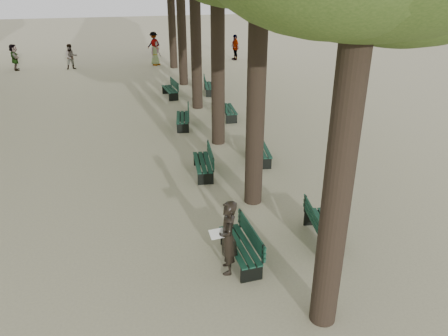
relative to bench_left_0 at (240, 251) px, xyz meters
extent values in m
plane|color=tan|center=(-0.37, -0.21, -0.27)|extent=(120.00, 120.00, 0.00)
cylinder|color=#33261C|center=(1.13, -2.21, 3.48)|extent=(0.52, 0.52, 7.50)
cylinder|color=#33261C|center=(1.13, 2.79, 3.48)|extent=(0.52, 0.52, 7.50)
cylinder|color=#33261C|center=(1.13, 7.79, 3.48)|extent=(0.52, 0.52, 7.50)
cylinder|color=#33261C|center=(1.13, 12.79, 3.48)|extent=(0.52, 0.52, 7.50)
cylinder|color=#33261C|center=(1.13, 17.79, 3.48)|extent=(0.52, 0.52, 7.50)
cylinder|color=#33261C|center=(1.13, 22.79, 3.48)|extent=(0.52, 0.52, 7.50)
cube|color=black|center=(-0.02, 0.00, -0.05)|extent=(0.65, 1.83, 0.45)
cube|color=#0C2E22|center=(-0.02, 0.00, 0.18)|extent=(0.67, 1.83, 0.04)
cube|color=#0C2E22|center=(0.26, 0.02, 0.45)|extent=(0.17, 1.80, 0.40)
cube|color=black|center=(-0.02, 5.00, -0.05)|extent=(0.66, 1.84, 0.45)
cube|color=#0C2E22|center=(-0.02, 5.00, 0.18)|extent=(0.68, 1.84, 0.04)
cube|color=#0C2E22|center=(0.26, 4.97, 0.45)|extent=(0.18, 1.80, 0.40)
cube|color=black|center=(-0.02, 10.01, -0.05)|extent=(0.76, 1.85, 0.45)
cube|color=#0C2E22|center=(-0.02, 10.01, 0.18)|extent=(0.78, 1.86, 0.04)
cube|color=#0C2E22|center=(0.26, 9.98, 0.45)|extent=(0.29, 1.79, 0.40)
cube|color=black|center=(-0.02, 15.07, -0.05)|extent=(0.74, 1.85, 0.45)
cube|color=#0C2E22|center=(-0.02, 15.07, 0.18)|extent=(0.76, 1.85, 0.04)
cube|color=#0C2E22|center=(0.26, 15.10, 0.45)|extent=(0.27, 1.79, 0.40)
cube|color=black|center=(2.28, 0.35, -0.05)|extent=(0.75, 1.85, 0.45)
cube|color=#0C2E22|center=(2.28, 0.35, 0.18)|extent=(0.77, 1.86, 0.04)
cube|color=#0C2E22|center=(2.01, 0.39, 0.45)|extent=(0.28, 1.79, 0.40)
cube|color=black|center=(2.28, 5.71, -0.05)|extent=(0.73, 1.85, 0.45)
cube|color=#0C2E22|center=(2.28, 5.71, 0.18)|extent=(0.75, 1.85, 0.04)
cube|color=#0C2E22|center=(2.01, 5.75, 0.45)|extent=(0.26, 1.79, 0.40)
cube|color=black|center=(2.28, 10.78, -0.05)|extent=(0.61, 1.82, 0.45)
cube|color=#0C2E22|center=(2.28, 10.78, 0.18)|extent=(0.63, 1.83, 0.04)
cube|color=#0C2E22|center=(2.00, 10.79, 0.45)|extent=(0.13, 1.80, 0.40)
cube|color=black|center=(2.28, 15.37, -0.05)|extent=(0.75, 1.85, 0.45)
cube|color=#0C2E22|center=(2.28, 15.37, 0.18)|extent=(0.77, 1.85, 0.04)
cube|color=#0C2E22|center=(2.01, 15.41, 0.45)|extent=(0.27, 1.79, 0.40)
imported|color=black|center=(-0.37, -0.29, 0.64)|extent=(0.47, 0.78, 1.82)
cube|color=white|center=(-0.62, -0.29, 0.78)|extent=(0.37, 0.29, 0.12)
imported|color=#262628|center=(-9.59, 24.35, 0.61)|extent=(0.73, 1.67, 1.76)
imported|color=#262628|center=(6.05, 24.62, 0.67)|extent=(0.60, 1.16, 1.89)
imported|color=#262628|center=(0.18, 28.07, 0.63)|extent=(1.17, 0.97, 1.81)
imported|color=#262628|center=(-5.83, 23.81, 0.58)|extent=(0.89, 0.54, 1.71)
imported|color=#262628|center=(-0.04, 23.98, 0.64)|extent=(0.88, 0.89, 1.82)
camera|label=1|loc=(-2.30, -8.36, 6.19)|focal=35.00mm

